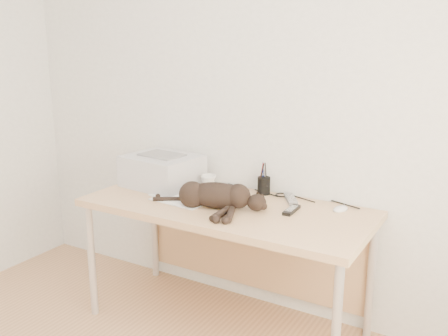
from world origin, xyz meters
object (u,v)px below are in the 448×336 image
Objects in this scene: desk at (233,223)px; mouse at (341,207)px; mug at (208,182)px; pen_cup at (264,185)px; cat at (213,196)px; printer at (162,170)px.

desk is 0.61m from mouse.
pen_cup is (0.34, 0.08, 0.01)m from mug.
desk is at bearing -151.77° from mouse.
desk is 0.29m from pen_cup.
desk is 8.33× the size of pen_cup.
mouse is (0.61, 0.32, -0.05)m from cat.
mug is at bearing 15.35° from printer.
printer reaches higher than mug.
printer is 0.54m from cat.
cat is 0.36m from mug.
pen_cup is at bearing 14.43° from printer.
mouse is at bearing 5.66° from printer.
printer is (-0.53, 0.04, 0.23)m from desk.
printer reaches higher than desk.
mouse reaches higher than desk.
pen_cup is at bearing 65.56° from desk.
cat is (-0.03, -0.16, 0.20)m from desk.
desk is 17.07× the size of mug.
printer is 0.65m from pen_cup.
printer is 1.12m from mouse.
printer reaches higher than cat.
printer is 0.30m from mug.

